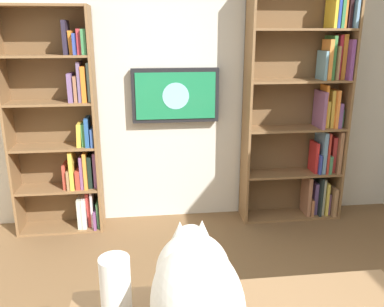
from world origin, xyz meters
name	(u,v)px	position (x,y,z in m)	size (l,w,h in m)	color
wall_back	(176,78)	(0.00, -2.23, 1.35)	(4.52, 0.06, 2.70)	beige
bookshelf_left	(309,108)	(-1.23, -2.06, 1.08)	(0.95, 0.28, 2.23)	brown
bookshelf_right	(64,130)	(1.00, -2.06, 0.93)	(0.75, 0.28, 1.97)	brown
wall_mounted_tv	(175,95)	(0.01, -2.15, 1.21)	(0.79, 0.07, 0.49)	black
cat	(196,293)	(0.15, 0.34, 0.93)	(0.31, 0.61, 0.39)	silver
paper_towel_roll	(116,291)	(0.42, 0.20, 0.87)	(0.11, 0.11, 0.26)	white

